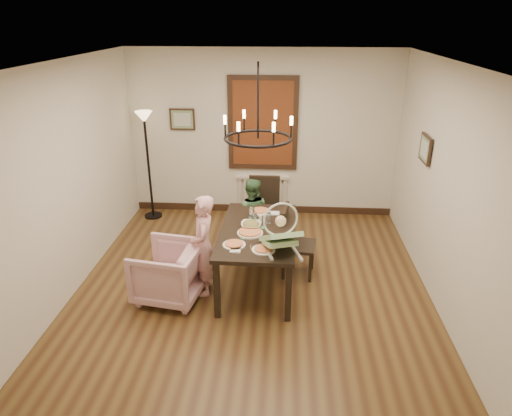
# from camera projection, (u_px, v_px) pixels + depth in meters

# --- Properties ---
(room_shell) EXTENTS (4.51, 5.00, 2.81)m
(room_shell) POSITION_uv_depth(u_px,v_px,m) (254.00, 177.00, 5.70)
(room_shell) COLOR brown
(room_shell) RESTS_ON ground
(dining_table) EXTENTS (0.96, 1.68, 0.78)m
(dining_table) POSITION_uv_depth(u_px,v_px,m) (258.00, 235.00, 5.76)
(dining_table) COLOR black
(dining_table) RESTS_ON room_shell
(chair_far) EXTENTS (0.46, 0.46, 1.05)m
(chair_far) POSITION_uv_depth(u_px,v_px,m) (264.00, 213.00, 6.83)
(chair_far) COLOR black
(chair_far) RESTS_ON room_shell
(chair_right) EXTENTS (0.48, 0.48, 0.98)m
(chair_right) POSITION_uv_depth(u_px,v_px,m) (299.00, 242.00, 6.05)
(chair_right) COLOR black
(chair_right) RESTS_ON room_shell
(armchair) EXTENTS (0.90, 0.88, 0.71)m
(armchair) POSITION_uv_depth(u_px,v_px,m) (169.00, 272.00, 5.60)
(armchair) COLOR beige
(armchair) RESTS_ON room_shell
(elderly_woman) EXTENTS (0.31, 0.43, 1.08)m
(elderly_woman) POSITION_uv_depth(u_px,v_px,m) (204.00, 254.00, 5.65)
(elderly_woman) COLOR #D59699
(elderly_woman) RESTS_ON room_shell
(seated_man) EXTENTS (0.46, 0.37, 0.93)m
(seated_man) POSITION_uv_depth(u_px,v_px,m) (251.00, 221.00, 6.71)
(seated_man) COLOR #406C42
(seated_man) RESTS_ON room_shell
(baby_bouncer) EXTENTS (0.59, 0.70, 0.39)m
(baby_bouncer) POSITION_uv_depth(u_px,v_px,m) (280.00, 235.00, 5.15)
(baby_bouncer) COLOR #A9DA96
(baby_bouncer) RESTS_ON dining_table
(salad_bowl) EXTENTS (0.31, 0.31, 0.08)m
(salad_bowl) POSITION_uv_depth(u_px,v_px,m) (251.00, 225.00, 5.76)
(salad_bowl) COLOR white
(salad_bowl) RESTS_ON dining_table
(pizza_platter) EXTENTS (0.32, 0.32, 0.04)m
(pizza_platter) POSITION_uv_depth(u_px,v_px,m) (250.00, 232.00, 5.60)
(pizza_platter) COLOR tan
(pizza_platter) RESTS_ON dining_table
(drinking_glass) EXTENTS (0.07, 0.07, 0.14)m
(drinking_glass) POSITION_uv_depth(u_px,v_px,m) (254.00, 219.00, 5.86)
(drinking_glass) COLOR silver
(drinking_glass) RESTS_ON dining_table
(window_blinds) EXTENTS (1.00, 0.03, 1.40)m
(window_blinds) POSITION_uv_depth(u_px,v_px,m) (263.00, 124.00, 7.54)
(window_blinds) COLOR brown
(window_blinds) RESTS_ON room_shell
(radiator) EXTENTS (0.92, 0.12, 0.62)m
(radiator) POSITION_uv_depth(u_px,v_px,m) (263.00, 194.00, 8.05)
(radiator) COLOR silver
(radiator) RESTS_ON room_shell
(picture_back) EXTENTS (0.42, 0.03, 0.36)m
(picture_back) POSITION_uv_depth(u_px,v_px,m) (182.00, 119.00, 7.61)
(picture_back) COLOR black
(picture_back) RESTS_ON room_shell
(picture_right) EXTENTS (0.03, 0.42, 0.36)m
(picture_right) POSITION_uv_depth(u_px,v_px,m) (425.00, 149.00, 5.95)
(picture_right) COLOR black
(picture_right) RESTS_ON room_shell
(floor_lamp) EXTENTS (0.30, 0.30, 1.80)m
(floor_lamp) POSITION_uv_depth(u_px,v_px,m) (149.00, 167.00, 7.65)
(floor_lamp) COLOR black
(floor_lamp) RESTS_ON room_shell
(chandelier) EXTENTS (0.80, 0.80, 0.04)m
(chandelier) POSITION_uv_depth(u_px,v_px,m) (258.00, 138.00, 5.27)
(chandelier) COLOR black
(chandelier) RESTS_ON room_shell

